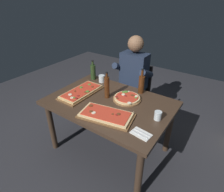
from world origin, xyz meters
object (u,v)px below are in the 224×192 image
object	(u,v)px
tumbler_far_side	(158,116)
seated_diner	(132,77)
pizza_rectangular_left	(81,92)
pizza_round_far	(127,98)
dining_table	(110,108)
diner_chair	(135,90)
vinegar_bottle_green	(141,84)
tumbler_near_camera	(102,79)
oil_bottle_amber	(107,87)
wine_bottle_dark	(93,72)
pizza_rectangular_front	(106,115)

from	to	relation	value
tumbler_far_side	seated_diner	world-z (taller)	seated_diner
pizza_rectangular_left	pizza_round_far	size ratio (longest dim) A/B	1.76
tumbler_far_side	pizza_rectangular_left	bearing A→B (deg)	-177.57
dining_table	pizza_rectangular_left	bearing A→B (deg)	-173.85
pizza_rectangular_left	seated_diner	size ratio (longest dim) A/B	0.43
diner_chair	seated_diner	size ratio (longest dim) A/B	0.65
vinegar_bottle_green	tumbler_near_camera	world-z (taller)	vinegar_bottle_green
dining_table	vinegar_bottle_green	bearing A→B (deg)	63.90
oil_bottle_amber	tumbler_far_side	world-z (taller)	oil_bottle_amber
diner_chair	wine_bottle_dark	bearing A→B (deg)	-131.62
wine_bottle_dark	tumbler_near_camera	distance (m)	0.17
pizza_round_far	tumbler_far_side	distance (m)	0.47
pizza_rectangular_front	wine_bottle_dark	world-z (taller)	wine_bottle_dark
dining_table	vinegar_bottle_green	size ratio (longest dim) A/B	4.50
dining_table	oil_bottle_amber	size ratio (longest dim) A/B	4.34
pizza_round_far	diner_chair	distance (m)	0.80
dining_table	oil_bottle_amber	world-z (taller)	oil_bottle_amber
pizza_rectangular_left	oil_bottle_amber	distance (m)	0.35
dining_table	oil_bottle_amber	xyz separation A→B (m)	(-0.08, 0.07, 0.23)
dining_table	pizza_rectangular_front	distance (m)	0.31
vinegar_bottle_green	tumbler_near_camera	bearing A→B (deg)	-176.71
oil_bottle_amber	diner_chair	world-z (taller)	oil_bottle_amber
pizza_rectangular_left	pizza_round_far	bearing A→B (deg)	19.85
tumbler_far_side	seated_diner	size ratio (longest dim) A/B	0.07
oil_bottle_amber	vinegar_bottle_green	world-z (taller)	oil_bottle_amber
wine_bottle_dark	vinegar_bottle_green	xyz separation A→B (m)	(0.74, 0.03, 0.01)
dining_table	wine_bottle_dark	size ratio (longest dim) A/B	5.04
dining_table	vinegar_bottle_green	xyz separation A→B (m)	(0.20, 0.40, 0.21)
dining_table	pizza_rectangular_front	size ratio (longest dim) A/B	2.34
tumbler_near_camera	diner_chair	xyz separation A→B (m)	(0.28, 0.49, -0.30)
dining_table	seated_diner	bearing A→B (deg)	99.01
dining_table	diner_chair	size ratio (longest dim) A/B	1.61
dining_table	tumbler_far_side	xyz separation A→B (m)	(0.58, -0.00, 0.14)
pizza_round_far	wine_bottle_dark	world-z (taller)	wine_bottle_dark
seated_diner	dining_table	bearing A→B (deg)	-80.99
pizza_rectangular_left	vinegar_bottle_green	xyz separation A→B (m)	(0.59, 0.44, 0.10)
tumbler_near_camera	pizza_round_far	bearing A→B (deg)	-21.73
wine_bottle_dark	seated_diner	xyz separation A→B (m)	(0.43, 0.37, -0.11)
pizza_rectangular_left	wine_bottle_dark	distance (m)	0.45
pizza_rectangular_front	pizza_round_far	distance (m)	0.41
vinegar_bottle_green	tumbler_far_side	bearing A→B (deg)	-45.79
wine_bottle_dark	vinegar_bottle_green	bearing A→B (deg)	2.16
dining_table	oil_bottle_amber	distance (m)	0.25
vinegar_bottle_green	pizza_rectangular_left	bearing A→B (deg)	-143.31
wine_bottle_dark	tumbler_near_camera	size ratio (longest dim) A/B	2.84
seated_diner	vinegar_bottle_green	bearing A→B (deg)	-47.27
dining_table	tumbler_near_camera	size ratio (longest dim) A/B	14.34
diner_chair	oil_bottle_amber	bearing A→B (deg)	-87.53
tumbler_near_camera	seated_diner	size ratio (longest dim) A/B	0.07
pizza_round_far	tumbler_far_side	bearing A→B (deg)	-19.06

